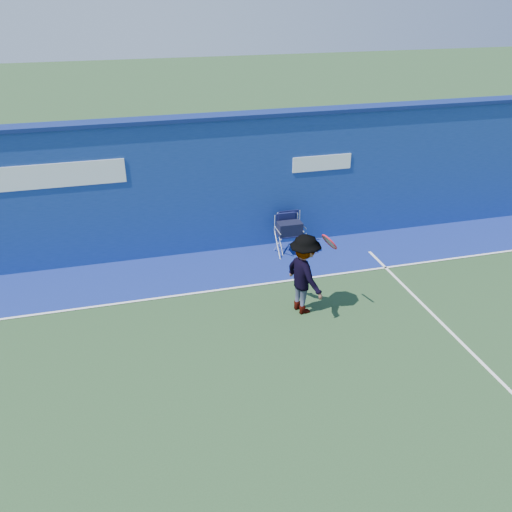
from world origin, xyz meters
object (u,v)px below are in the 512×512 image
object	(u,v)px
directors_chair_left	(289,238)
water_bottle	(305,246)
tennis_player	(304,274)
directors_chair_right	(291,239)

from	to	relation	value
directors_chair_left	water_bottle	world-z (taller)	directors_chair_left
tennis_player	water_bottle	bearing A→B (deg)	69.58
directors_chair_left	tennis_player	size ratio (longest dim) A/B	0.57
directors_chair_right	water_bottle	bearing A→B (deg)	-23.24
directors_chair_right	water_bottle	world-z (taller)	directors_chair_right
directors_chair_left	directors_chair_right	bearing A→B (deg)	55.58
water_bottle	tennis_player	world-z (taller)	tennis_player
directors_chair_left	water_bottle	xyz separation A→B (m)	(0.41, 0.03, -0.28)
directors_chair_left	water_bottle	bearing A→B (deg)	4.47
directors_chair_right	directors_chair_left	bearing A→B (deg)	-124.42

